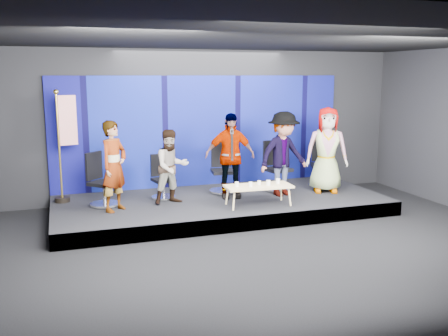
{
  "coord_description": "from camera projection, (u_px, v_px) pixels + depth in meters",
  "views": [
    {
      "loc": [
        -3.25,
        -7.43,
        2.92
      ],
      "look_at": [
        0.04,
        2.4,
        0.98
      ],
      "focal_mm": 40.0,
      "sensor_mm": 36.0,
      "label": 1
    }
  ],
  "objects": [
    {
      "name": "panelist_e",
      "position": [
        327.0,
        150.0,
        11.2
      ],
      "size": [
        1.1,
        0.91,
        1.92
      ],
      "primitive_type": "imported",
      "rotation": [
        0.0,
        0.0,
        -0.38
      ],
      "color": "black",
      "rests_on": "riser"
    },
    {
      "name": "room_walls",
      "position": [
        269.0,
        106.0,
        8.03
      ],
      "size": [
        10.02,
        8.02,
        3.51
      ],
      "color": "black",
      "rests_on": "ground"
    },
    {
      "name": "chair_c",
      "position": [
        223.0,
        176.0,
        11.25
      ],
      "size": [
        0.72,
        0.72,
        1.13
      ],
      "rotation": [
        0.0,
        0.0,
        -0.14
      ],
      "color": "silver",
      "rests_on": "riser"
    },
    {
      "name": "ground",
      "position": [
        267.0,
        249.0,
        8.48
      ],
      "size": [
        10.0,
        10.0,
        0.0
      ],
      "primitive_type": "plane",
      "color": "black",
      "rests_on": "ground"
    },
    {
      "name": "mug_c",
      "position": [
        259.0,
        183.0,
        10.14
      ],
      "size": [
        0.07,
        0.07,
        0.08
      ],
      "primitive_type": "cylinder",
      "color": "silver",
      "rests_on": "coffee_table"
    },
    {
      "name": "flag_stand",
      "position": [
        65.0,
        143.0,
        10.27
      ],
      "size": [
        0.53,
        0.31,
        2.34
      ],
      "rotation": [
        0.0,
        0.0,
        0.28
      ],
      "color": "black",
      "rests_on": "riser"
    },
    {
      "name": "backdrop",
      "position": [
        202.0,
        131.0,
        11.87
      ],
      "size": [
        7.0,
        0.08,
        2.6
      ],
      "primitive_type": "cube",
      "color": "#0B0753",
      "rests_on": "riser"
    },
    {
      "name": "chair_a",
      "position": [
        102.0,
        188.0,
        10.07
      ],
      "size": [
        0.87,
        0.87,
        1.09
      ],
      "rotation": [
        0.0,
        0.0,
        0.77
      ],
      "color": "silver",
      "rests_on": "riser"
    },
    {
      "name": "mug_b",
      "position": [
        251.0,
        184.0,
        9.98
      ],
      "size": [
        0.08,
        0.08,
        0.09
      ],
      "primitive_type": "cylinder",
      "color": "silver",
      "rests_on": "coffee_table"
    },
    {
      "name": "chair_b",
      "position": [
        163.0,
        184.0,
        10.71
      ],
      "size": [
        0.62,
        0.62,
        0.94
      ],
      "rotation": [
        0.0,
        0.0,
        0.19
      ],
      "color": "silver",
      "rests_on": "riser"
    },
    {
      "name": "mug_a",
      "position": [
        237.0,
        184.0,
        9.97
      ],
      "size": [
        0.08,
        0.08,
        0.09
      ],
      "primitive_type": "cylinder",
      "color": "silver",
      "rests_on": "coffee_table"
    },
    {
      "name": "riser",
      "position": [
        221.0,
        205.0,
        10.78
      ],
      "size": [
        7.0,
        3.0,
        0.3
      ],
      "primitive_type": "cube",
      "color": "black",
      "rests_on": "ground"
    },
    {
      "name": "panelist_d",
      "position": [
        283.0,
        154.0,
        10.85
      ],
      "size": [
        1.31,
        0.93,
        1.84
      ],
      "primitive_type": "imported",
      "rotation": [
        0.0,
        0.0,
        0.22
      ],
      "color": "black",
      "rests_on": "riser"
    },
    {
      "name": "coffee_table",
      "position": [
        258.0,
        187.0,
        10.1
      ],
      "size": [
        1.37,
        0.62,
        0.42
      ],
      "rotation": [
        0.0,
        0.0,
        -0.04
      ],
      "color": "tan",
      "rests_on": "riser"
    },
    {
      "name": "chair_d",
      "position": [
        276.0,
        174.0,
        11.44
      ],
      "size": [
        0.76,
        0.76,
        1.14
      ],
      "rotation": [
        0.0,
        0.0,
        0.22
      ],
      "color": "silver",
      "rests_on": "riser"
    },
    {
      "name": "panelist_c",
      "position": [
        230.0,
        156.0,
        10.67
      ],
      "size": [
        1.12,
        0.59,
        1.83
      ],
      "primitive_type": "imported",
      "rotation": [
        0.0,
        0.0,
        -0.14
      ],
      "color": "black",
      "rests_on": "riser"
    },
    {
      "name": "panelist_b",
      "position": [
        171.0,
        167.0,
        10.19
      ],
      "size": [
        0.84,
        0.71,
        1.53
      ],
      "primitive_type": "imported",
      "rotation": [
        0.0,
        0.0,
        0.19
      ],
      "color": "black",
      "rests_on": "riser"
    },
    {
      "name": "mug_d",
      "position": [
        268.0,
        183.0,
        10.1
      ],
      "size": [
        0.09,
        0.09,
        0.1
      ],
      "primitive_type": "cylinder",
      "color": "silver",
      "rests_on": "coffee_table"
    },
    {
      "name": "mug_e",
      "position": [
        278.0,
        181.0,
        10.26
      ],
      "size": [
        0.09,
        0.09,
        0.1
      ],
      "primitive_type": "cylinder",
      "color": "silver",
      "rests_on": "coffee_table"
    },
    {
      "name": "panelist_a",
      "position": [
        114.0,
        166.0,
        9.62
      ],
      "size": [
        0.76,
        0.75,
        1.77
      ],
      "primitive_type": "imported",
      "rotation": [
        0.0,
        0.0,
        0.77
      ],
      "color": "black",
      "rests_on": "riser"
    },
    {
      "name": "chair_e",
      "position": [
        323.0,
        170.0,
        11.8
      ],
      "size": [
        0.87,
        0.87,
        1.18
      ],
      "rotation": [
        0.0,
        0.0,
        -0.38
      ],
      "color": "silver",
      "rests_on": "riser"
    }
  ]
}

